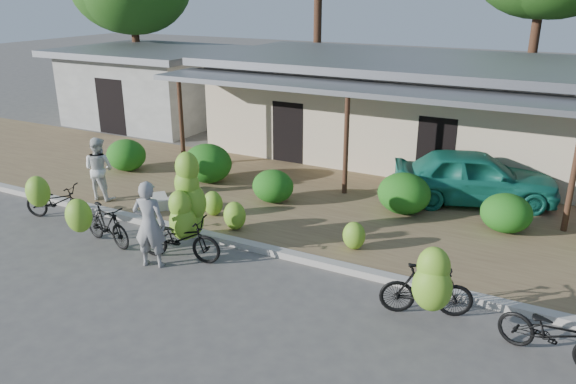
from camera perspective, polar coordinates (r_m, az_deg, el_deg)
name	(u,v)px	position (r m, az deg, el deg)	size (l,w,h in m)	color
ground	(222,296)	(10.97, -6.69, -10.41)	(100.00, 100.00, 0.00)	#514E4C
sidewalk	(328,207)	(14.90, 4.12, -1.58)	(60.00, 6.00, 0.12)	olive
curb	(273,251)	(12.43, -1.51, -6.03)	(60.00, 0.25, 0.15)	#A8A399
shop_main	(400,106)	(19.81, 11.28, 8.56)	(13.00, 8.50, 3.35)	beige
shop_grey	(152,85)	(25.24, -13.69, 10.55)	(7.00, 6.00, 3.15)	#AEAFAA
hedge_0	(126,155)	(18.28, -16.11, 3.62)	(1.27, 1.14, 0.99)	#1D5D15
hedge_1	(208,163)	(16.63, -8.18, 2.90)	(1.47, 1.32, 1.14)	#1D5D15
hedge_2	(273,186)	(14.95, -1.54, 0.59)	(1.13, 1.01, 0.88)	#1D5D15
hedge_3	(404,194)	(14.47, 11.71, -0.15)	(1.34, 1.21, 1.05)	#1D5D15
hedge_4	(506,213)	(14.07, 21.29, -2.01)	(1.18, 1.06, 0.92)	#1D5D15
bike_far_left	(53,200)	(15.19, -22.78, -0.71)	(1.82, 1.41, 1.34)	black
bike_left	(100,222)	(13.28, -18.58, -2.93)	(1.64, 1.27, 1.29)	black
bike_center	(184,219)	(12.33, -10.55, -2.74)	(1.97, 1.34, 2.26)	black
bike_right	(429,286)	(10.07, 14.11, -9.27)	(1.71, 1.39, 1.61)	black
bike_far_right	(555,334)	(9.92, 25.49, -12.88)	(1.86, 1.02, 0.93)	black
loose_banana_a	(213,203)	(14.21, -7.63, -1.15)	(0.51, 0.44, 0.64)	#6EA529
loose_banana_b	(235,216)	(13.33, -5.43, -2.41)	(0.55, 0.47, 0.69)	#6EA529
loose_banana_c	(354,236)	(12.38, 6.72, -4.42)	(0.51, 0.43, 0.63)	#6EA529
sack_near	(185,203)	(14.80, -10.45, -1.15)	(0.85, 0.40, 0.30)	beige
sack_far	(160,201)	(15.11, -12.89, -0.92)	(0.75, 0.38, 0.28)	beige
vendor	(149,224)	(11.93, -13.89, -3.21)	(0.69, 0.45, 1.89)	gray
bystander	(99,169)	(15.87, -18.66, 2.27)	(0.83, 0.65, 1.71)	silver
teal_van	(474,177)	(15.61, 18.40, 1.49)	(1.70, 4.24, 1.44)	#1B7A65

